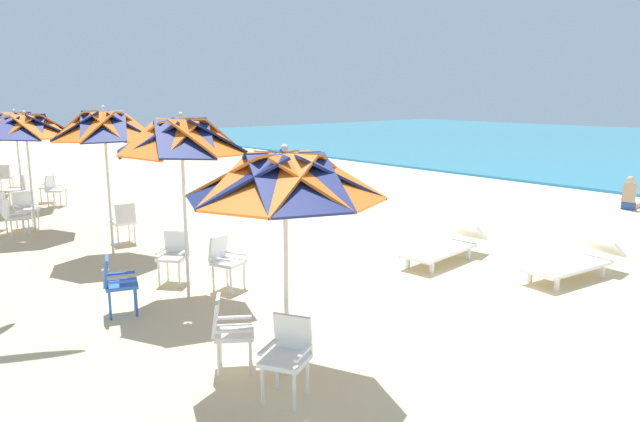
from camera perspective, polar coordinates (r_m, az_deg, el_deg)
ground_plane at (r=9.14m, az=14.09°, el=-8.98°), size 80.00×80.00×0.00m
beach_umbrella_0 at (r=6.22m, az=-3.42°, el=3.13°), size 2.17×2.17×2.60m
plastic_chair_0 at (r=6.25m, az=-3.13°, el=-13.52°), size 0.60×0.61×0.87m
plastic_chair_1 at (r=6.89m, az=-8.90°, el=-11.20°), size 0.62×0.63×0.87m
beach_umbrella_1 at (r=8.95m, az=-13.27°, el=6.77°), size 1.99×1.99×2.85m
plastic_chair_2 at (r=9.64m, az=-9.20°, el=-4.59°), size 0.58×0.56×0.87m
plastic_chair_3 at (r=10.13m, az=-13.96°, el=-4.00°), size 0.63×0.63×0.87m
plastic_chair_4 at (r=8.90m, az=-19.14°, el=-6.46°), size 0.57×0.59×0.87m
beach_umbrella_2 at (r=11.95m, az=-20.18°, el=7.60°), size 2.02×2.02×2.90m
plastic_chair_5 at (r=13.02m, az=-18.48°, el=-0.86°), size 0.50×0.47×0.87m
beach_umbrella_3 at (r=14.68m, az=-26.64°, el=7.21°), size 2.17×2.17×2.75m
plastic_chair_7 at (r=15.43m, az=-26.68°, el=0.35°), size 0.52×0.49×0.87m
plastic_chair_8 at (r=14.57m, az=-27.60°, el=-0.32°), size 0.46×0.48×0.87m
beach_umbrella_4 at (r=17.95m, az=-27.45°, el=7.63°), size 2.05×2.05×2.69m
plastic_chair_9 at (r=18.57m, az=-27.11°, el=1.99°), size 0.58×0.60×0.87m
plastic_chair_10 at (r=18.08m, az=-24.38°, el=2.00°), size 0.63×0.63×0.87m
plastic_chair_11 at (r=18.80m, az=-24.77°, el=2.30°), size 0.54×0.56×0.87m
plastic_chair_14 at (r=21.50m, az=-28.28°, el=3.01°), size 0.61×0.59×0.87m
sun_lounger_1 at (r=11.00m, az=23.47°, el=-4.57°), size 0.89×2.21×0.62m
sun_lounger_2 at (r=11.34m, az=12.04°, el=-3.40°), size 0.84×2.20×0.62m
beachgoer_seated at (r=18.20m, az=27.92°, el=1.10°), size 0.30×0.93×0.92m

